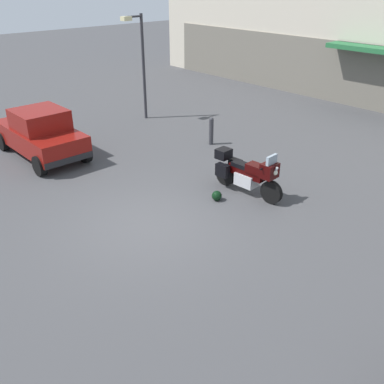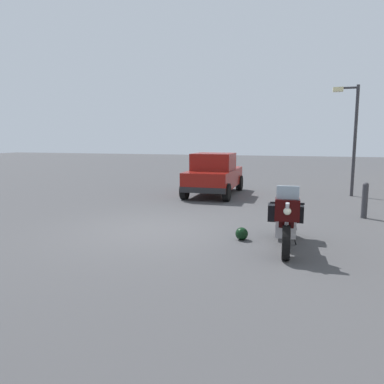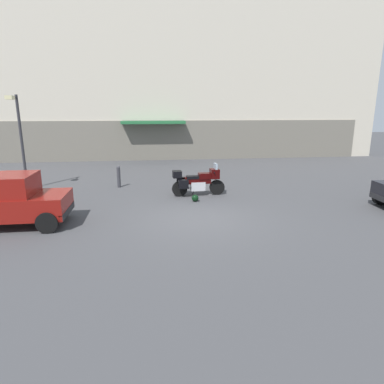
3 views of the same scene
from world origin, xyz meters
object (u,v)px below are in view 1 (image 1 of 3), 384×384
(streetlamp_curbside, at_px, (140,56))
(bollard_curbside, at_px, (211,130))
(motorcycle, at_px, (247,173))
(car_hatchback_near, at_px, (41,133))
(helmet, at_px, (217,196))

(streetlamp_curbside, relative_size, bollard_curbside, 4.14)
(motorcycle, xyz_separation_m, car_hatchback_near, (-6.45, -3.02, 0.19))
(streetlamp_curbside, bearing_deg, bollard_curbside, -0.16)
(helmet, bearing_deg, motorcycle, 76.40)
(helmet, height_order, streetlamp_curbside, streetlamp_curbside)
(motorcycle, relative_size, streetlamp_curbside, 0.54)
(helmet, bearing_deg, bollard_curbside, 137.66)
(motorcycle, xyz_separation_m, helmet, (-0.23, -0.94, -0.48))
(helmet, relative_size, car_hatchback_near, 0.07)
(motorcycle, relative_size, car_hatchback_near, 0.58)
(car_hatchback_near, bearing_deg, helmet, -161.84)
(motorcycle, relative_size, bollard_curbside, 2.24)
(motorcycle, distance_m, bollard_curbside, 3.98)
(car_hatchback_near, relative_size, streetlamp_curbside, 0.93)
(motorcycle, bearing_deg, helmet, -106.72)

